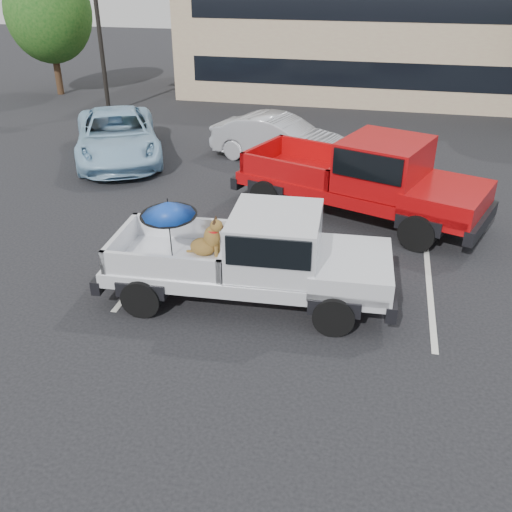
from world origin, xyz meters
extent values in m
plane|color=black|center=(0.00, 0.00, 0.00)|extent=(90.00, 90.00, 0.00)
cube|color=silver|center=(-3.00, 2.00, 0.00)|extent=(0.12, 5.00, 0.01)
cube|color=silver|center=(3.00, 2.00, 0.00)|extent=(0.12, 5.00, 0.01)
cube|color=tan|center=(2.00, 21.00, 3.00)|extent=(20.00, 8.00, 6.00)
cube|color=black|center=(2.00, 17.02, 1.50)|extent=(18.00, 0.08, 1.10)
cube|color=black|center=(2.00, 17.02, 4.20)|extent=(18.00, 0.08, 1.10)
cylinder|color=black|center=(-10.00, 14.00, 3.00)|extent=(0.18, 0.18, 6.00)
cylinder|color=#332114|center=(-14.00, 17.00, 1.21)|extent=(0.32, 0.32, 2.42)
ellipsoid|color=#154814|center=(-14.00, 17.00, 3.74)|extent=(3.96, 3.96, 4.55)
cylinder|color=#332114|center=(6.00, 24.00, 1.43)|extent=(0.32, 0.32, 2.86)
cylinder|color=black|center=(-2.40, -0.45, 0.38)|extent=(0.77, 0.32, 0.76)
cylinder|color=black|center=(-2.49, 1.39, 0.38)|extent=(0.77, 0.32, 0.76)
cylinder|color=black|center=(1.20, -0.26, 0.38)|extent=(0.77, 0.32, 0.76)
cylinder|color=black|center=(1.10, 1.58, 0.38)|extent=(0.77, 0.32, 0.76)
cube|color=silver|center=(-0.60, 0.57, 0.67)|extent=(5.48, 2.20, 0.28)
cube|color=silver|center=(1.40, 0.67, 0.88)|extent=(1.60, 2.00, 0.46)
cube|color=black|center=(2.15, 0.71, 0.50)|extent=(0.30, 1.97, 0.30)
cube|color=black|center=(-3.34, 0.42, 0.50)|extent=(0.28, 1.97, 0.28)
cube|color=silver|center=(-0.05, 0.60, 1.35)|extent=(1.74, 1.92, 1.05)
cube|color=black|center=(-0.05, 0.60, 1.55)|extent=(1.60, 2.02, 0.55)
cube|color=black|center=(-2.05, 0.49, 0.73)|extent=(2.39, 1.96, 0.10)
cube|color=silver|center=(-2.09, 1.36, 1.03)|extent=(2.30, 0.22, 0.50)
cube|color=silver|center=(-2.00, -0.38, 1.03)|extent=(2.30, 0.22, 0.50)
cube|color=silver|center=(-3.14, 0.43, 1.03)|extent=(0.20, 1.84, 0.50)
cube|color=silver|center=(-0.95, 0.55, 1.03)|extent=(0.20, 1.84, 0.50)
ellipsoid|color=brown|center=(-1.54, 0.76, 0.96)|extent=(0.55, 0.47, 0.35)
cylinder|color=brown|center=(-1.25, 0.69, 0.91)|extent=(0.08, 0.08, 0.26)
cylinder|color=brown|center=(-1.26, 0.86, 0.91)|extent=(0.08, 0.08, 0.26)
ellipsoid|color=brown|center=(-1.35, 0.77, 1.17)|extent=(0.35, 0.32, 0.47)
cylinder|color=red|center=(-1.33, 0.77, 1.33)|extent=(0.23, 0.23, 0.04)
sphere|color=brown|center=(-1.25, 0.77, 1.44)|extent=(0.25, 0.25, 0.25)
cone|color=black|center=(-1.11, 0.78, 1.42)|extent=(0.18, 0.13, 0.12)
cone|color=black|center=(-1.27, 0.71, 1.57)|extent=(0.09, 0.09, 0.13)
cone|color=black|center=(-1.28, 0.84, 1.57)|extent=(0.09, 0.09, 0.13)
cylinder|color=brown|center=(-1.73, 0.75, 0.85)|extent=(0.31, 0.05, 0.11)
cylinder|color=black|center=(-2.10, 0.46, 1.31)|extent=(0.02, 0.10, 1.05)
cone|color=#11399C|center=(-2.10, 0.46, 1.85)|extent=(1.10, 1.12, 0.36)
cylinder|color=black|center=(-2.10, 0.46, 2.01)|extent=(0.02, 0.02, 0.10)
cylinder|color=black|center=(-2.10, 0.46, 1.72)|extent=(1.10, 1.10, 0.09)
cylinder|color=black|center=(-1.11, 4.95, 0.43)|extent=(0.93, 0.60, 0.87)
cylinder|color=black|center=(-0.37, 6.92, 0.43)|extent=(0.93, 0.60, 0.87)
cylinder|color=black|center=(2.75, 3.51, 0.43)|extent=(0.93, 0.60, 0.87)
cylinder|color=black|center=(3.49, 5.48, 0.43)|extent=(0.93, 0.60, 0.87)
cube|color=#A8090B|center=(1.24, 5.20, 0.77)|extent=(6.54, 4.22, 0.32)
cube|color=#A8090B|center=(3.39, 4.39, 1.01)|extent=(2.38, 2.66, 0.53)
cube|color=black|center=(4.19, 4.09, 0.57)|extent=(1.00, 2.18, 0.34)
cube|color=black|center=(-1.70, 6.30, 0.57)|extent=(0.98, 2.17, 0.32)
cube|color=#A8090B|center=(1.83, 4.98, 1.54)|extent=(2.51, 2.63, 1.20)
cube|color=black|center=(1.83, 4.98, 1.77)|extent=(2.39, 2.68, 0.63)
cube|color=black|center=(-0.31, 5.78, 0.84)|extent=(3.20, 2.89, 0.11)
cube|color=#A8090B|center=(0.04, 6.71, 1.18)|extent=(2.50, 1.03, 0.57)
cube|color=#A8090B|center=(-0.66, 4.85, 1.18)|extent=(2.50, 1.03, 0.57)
cube|color=#A8090B|center=(-1.49, 6.22, 1.18)|extent=(0.85, 2.01, 0.57)
cube|color=#A8090B|center=(0.87, 5.34, 1.18)|extent=(0.85, 2.01, 0.57)
imported|color=#ACADB3|center=(-1.59, 9.25, 0.74)|extent=(4.73, 2.69, 1.48)
imported|color=#92BDDA|center=(-6.87, 8.24, 0.78)|extent=(4.85, 6.21, 1.57)
camera|label=1|loc=(1.70, -8.88, 6.10)|focal=40.00mm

